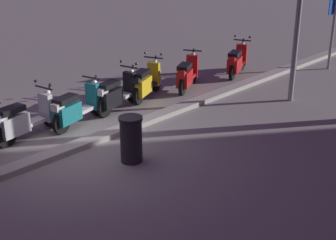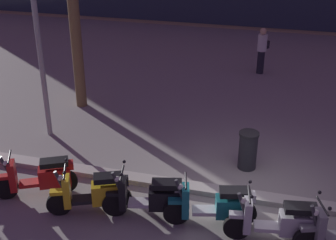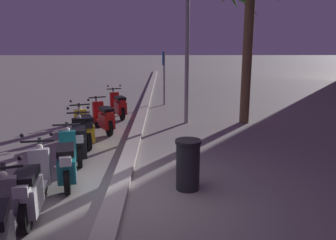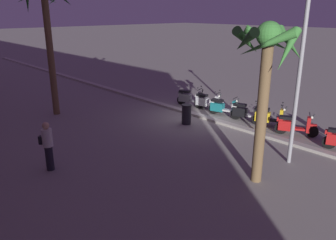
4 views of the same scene
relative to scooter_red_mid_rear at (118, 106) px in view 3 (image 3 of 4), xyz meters
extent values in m
plane|color=gray|center=(6.63, 0.93, -0.45)|extent=(200.00, 200.00, 0.00)
cube|color=#ADA89E|center=(6.63, 0.86, -0.39)|extent=(60.00, 0.36, 0.12)
cylinder|color=black|center=(-0.71, -0.29, -0.19)|extent=(0.52, 0.29, 0.52)
cylinder|color=black|center=(0.45, 0.18, -0.19)|extent=(0.52, 0.29, 0.52)
cube|color=red|center=(-0.18, -0.07, -0.13)|extent=(0.66, 0.49, 0.08)
cube|color=red|center=(0.25, 0.10, -0.03)|extent=(0.75, 0.55, 0.44)
cube|color=black|center=(0.27, 0.11, 0.32)|extent=(0.67, 0.50, 0.12)
cube|color=red|center=(-0.55, -0.22, 0.10)|extent=(0.26, 0.37, 0.66)
cube|color=red|center=(-0.71, -0.29, 0.10)|extent=(0.36, 0.27, 0.08)
cylinder|color=#333338|center=(-0.62, -0.25, 0.25)|extent=(0.29, 0.17, 0.69)
cylinder|color=black|center=(-0.55, -0.22, 0.57)|extent=(0.25, 0.53, 0.04)
sphere|color=white|center=(-0.64, -0.26, 0.43)|extent=(0.12, 0.12, 0.12)
cube|color=red|center=(0.53, 0.22, 0.22)|extent=(0.30, 0.28, 0.16)
sphere|color=black|center=(-0.44, -0.44, 0.69)|extent=(0.07, 0.07, 0.07)
sphere|color=black|center=(-0.62, 0.01, 0.69)|extent=(0.07, 0.07, 0.07)
cylinder|color=black|center=(1.46, -0.52, -0.19)|extent=(0.51, 0.33, 0.52)
cylinder|color=black|center=(2.59, 0.06, -0.19)|extent=(0.51, 0.33, 0.52)
cube|color=red|center=(1.98, -0.25, -0.13)|extent=(0.66, 0.52, 0.08)
cube|color=red|center=(2.40, -0.04, -0.03)|extent=(0.75, 0.60, 0.43)
cube|color=black|center=(2.41, -0.03, 0.32)|extent=(0.67, 0.54, 0.12)
cube|color=red|center=(1.62, -0.44, 0.10)|extent=(0.28, 0.37, 0.66)
cube|color=red|center=(1.46, -0.52, 0.10)|extent=(0.36, 0.29, 0.08)
cylinder|color=#333338|center=(1.55, -0.48, 0.25)|extent=(0.28, 0.19, 0.69)
cylinder|color=black|center=(1.62, -0.44, 0.57)|extent=(0.29, 0.52, 0.04)
sphere|color=white|center=(1.54, -0.49, 0.43)|extent=(0.12, 0.12, 0.12)
cube|color=red|center=(2.66, 0.10, 0.22)|extent=(0.31, 0.29, 0.16)
cylinder|color=black|center=(2.84, -0.73, -0.19)|extent=(0.52, 0.30, 0.52)
cylinder|color=black|center=(3.97, -0.25, -0.19)|extent=(0.52, 0.30, 0.52)
cube|color=black|center=(3.36, -0.51, -0.13)|extent=(0.66, 0.49, 0.08)
cube|color=gold|center=(3.77, -0.34, -0.01)|extent=(0.75, 0.56, 0.45)
cube|color=black|center=(3.79, -0.33, 0.34)|extent=(0.67, 0.51, 0.12)
cube|color=gold|center=(3.01, -0.66, 0.10)|extent=(0.26, 0.37, 0.66)
cube|color=gold|center=(2.84, -0.73, 0.10)|extent=(0.36, 0.27, 0.08)
cylinder|color=#333338|center=(2.93, -0.69, 0.25)|extent=(0.29, 0.18, 0.69)
cylinder|color=black|center=(3.01, -0.66, 0.57)|extent=(0.26, 0.53, 0.04)
sphere|color=white|center=(2.91, -0.70, 0.43)|extent=(0.12, 0.12, 0.12)
cube|color=black|center=(4.05, -0.22, 0.24)|extent=(0.30, 0.28, 0.16)
sphere|color=black|center=(3.12, -0.88, 0.69)|extent=(0.07, 0.07, 0.07)
sphere|color=black|center=(2.93, -0.43, 0.69)|extent=(0.07, 0.07, 0.07)
cylinder|color=black|center=(3.95, -0.46, -0.19)|extent=(0.53, 0.22, 0.52)
cylinder|color=black|center=(5.18, -0.17, -0.19)|extent=(0.53, 0.22, 0.52)
cube|color=silver|center=(4.52, -0.33, -0.13)|extent=(0.65, 0.41, 0.08)
cube|color=black|center=(4.97, -0.22, -0.02)|extent=(0.74, 0.47, 0.44)
cube|color=black|center=(4.98, -0.21, 0.33)|extent=(0.65, 0.43, 0.12)
cube|color=black|center=(4.13, -0.42, 0.10)|extent=(0.22, 0.36, 0.66)
cube|color=black|center=(3.95, -0.46, 0.10)|extent=(0.35, 0.23, 0.08)
cylinder|color=#333338|center=(4.05, -0.44, 0.25)|extent=(0.29, 0.13, 0.69)
cylinder|color=black|center=(4.13, -0.42, 0.57)|extent=(0.17, 0.55, 0.04)
sphere|color=white|center=(4.03, -0.44, 0.43)|extent=(0.12, 0.12, 0.12)
cube|color=silver|center=(5.26, -0.15, 0.23)|extent=(0.28, 0.25, 0.16)
sphere|color=black|center=(4.20, -0.65, 0.69)|extent=(0.07, 0.07, 0.07)
sphere|color=black|center=(4.09, -0.18, 0.69)|extent=(0.07, 0.07, 0.07)
cylinder|color=black|center=(5.22, -0.39, -0.19)|extent=(0.53, 0.23, 0.52)
cylinder|color=black|center=(6.52, -0.06, -0.19)|extent=(0.53, 0.23, 0.52)
cube|color=silver|center=(5.83, -0.24, -0.13)|extent=(0.65, 0.42, 0.08)
cube|color=#197075|center=(6.31, -0.11, -0.03)|extent=(0.74, 0.48, 0.43)
cube|color=black|center=(6.33, -0.11, 0.31)|extent=(0.66, 0.44, 0.12)
cube|color=#197075|center=(5.40, -0.35, 0.10)|extent=(0.22, 0.36, 0.66)
cube|color=#197075|center=(5.22, -0.39, 0.10)|extent=(0.35, 0.23, 0.08)
cylinder|color=#333338|center=(5.32, -0.37, 0.25)|extent=(0.29, 0.14, 0.69)
cylinder|color=black|center=(5.40, -0.35, 0.57)|extent=(0.18, 0.55, 0.04)
sphere|color=white|center=(5.30, -0.37, 0.43)|extent=(0.12, 0.12, 0.12)
cube|color=silver|center=(6.60, -0.04, 0.21)|extent=(0.28, 0.25, 0.16)
cylinder|color=black|center=(6.45, -0.52, -0.19)|extent=(0.53, 0.19, 0.52)
cylinder|color=black|center=(7.77, -0.29, -0.19)|extent=(0.53, 0.19, 0.52)
cube|color=silver|center=(7.06, -0.42, -0.13)|extent=(0.64, 0.38, 0.08)
cube|color=silver|center=(7.55, -0.33, -0.02)|extent=(0.72, 0.43, 0.44)
cube|color=black|center=(7.57, -0.33, 0.33)|extent=(0.64, 0.40, 0.12)
cube|color=silver|center=(6.63, -0.49, 0.10)|extent=(0.20, 0.36, 0.66)
cube|color=silver|center=(6.45, -0.52, 0.10)|extent=(0.34, 0.21, 0.08)
cylinder|color=#333338|center=(6.55, -0.50, 0.25)|extent=(0.29, 0.12, 0.69)
cylinder|color=black|center=(6.63, -0.49, 0.57)|extent=(0.13, 0.56, 0.04)
sphere|color=white|center=(6.53, -0.51, 0.43)|extent=(0.12, 0.12, 0.12)
cube|color=silver|center=(7.84, -0.28, 0.23)|extent=(0.27, 0.24, 0.16)
sphere|color=black|center=(6.69, -0.72, 0.69)|extent=(0.07, 0.07, 0.07)
sphere|color=black|center=(6.61, -0.25, 0.69)|extent=(0.07, 0.07, 0.07)
cylinder|color=black|center=(7.74, -0.56, -0.19)|extent=(0.52, 0.26, 0.52)
cube|color=slate|center=(8.31, -0.36, -0.13)|extent=(0.66, 0.46, 0.08)
cube|color=slate|center=(7.91, -0.50, 0.10)|extent=(0.24, 0.37, 0.66)
cube|color=slate|center=(7.74, -0.56, 0.10)|extent=(0.35, 0.26, 0.08)
cylinder|color=#333338|center=(7.83, -0.52, 0.25)|extent=(0.29, 0.16, 0.69)
cylinder|color=black|center=(7.91, -0.50, 0.57)|extent=(0.22, 0.54, 0.04)
sphere|color=white|center=(7.81, -0.53, 0.43)|extent=(0.12, 0.12, 0.12)
sphere|color=black|center=(7.85, -0.26, 0.69)|extent=(0.07, 0.07, 0.07)
cylinder|color=#939399|center=(-2.79, 1.72, 0.75)|extent=(0.09, 0.09, 2.40)
cube|color=#1947B7|center=(-2.80, 1.67, 1.65)|extent=(0.60, 0.07, 0.60)
cube|color=white|center=(-2.80, 1.65, 1.65)|extent=(0.33, 0.03, 0.33)
cylinder|color=brown|center=(0.90, 4.52, 1.81)|extent=(0.33, 0.33, 4.53)
cone|color=#3D8438|center=(0.35, 4.43, 3.69)|extent=(0.47, 1.33, 1.18)
cylinder|color=#232328|center=(6.35, 2.13, 0.00)|extent=(0.44, 0.44, 0.90)
cylinder|color=black|center=(6.35, 2.13, 0.47)|extent=(0.48, 0.48, 0.06)
cylinder|color=#939399|center=(0.88, 2.48, 2.33)|extent=(0.14, 0.14, 5.58)
camera|label=1|loc=(12.06, 8.72, 3.91)|focal=51.32mm
camera|label=2|loc=(7.03, -7.62, 5.45)|focal=49.28mm
camera|label=3|loc=(12.07, 1.68, 2.16)|focal=34.97mm
camera|label=4|loc=(-4.25, 13.05, 4.70)|focal=35.84mm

